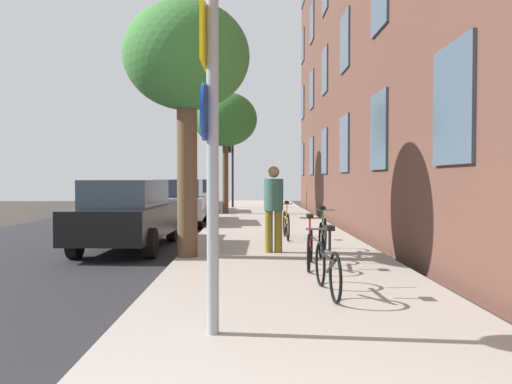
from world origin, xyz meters
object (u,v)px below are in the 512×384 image
at_px(traffic_light, 231,159).
at_px(bicycle_1, 310,246).
at_px(tree_far, 225,120).
at_px(car_2, 192,196).
at_px(tree_near, 187,61).
at_px(bicycle_2, 323,235).
at_px(car_1, 180,202).
at_px(car_0, 129,214).
at_px(sign_post, 210,130).
at_px(bicycle_0, 327,267).
at_px(pedestrian_0, 274,203).
at_px(bicycle_3, 286,224).

relative_size(traffic_light, bicycle_1, 2.35).
distance_m(tree_far, bicycle_1, 14.12).
xyz_separation_m(bicycle_1, car_2, (-3.86, 15.25, 0.36)).
relative_size(bicycle_1, car_2, 0.36).
distance_m(tree_near, bicycle_2, 4.43).
bearing_deg(car_2, car_1, -87.13).
bearing_deg(car_0, tree_far, 80.59).
xyz_separation_m(tree_near, car_1, (-1.26, 7.89, -3.13)).
distance_m(sign_post, bicycle_0, 2.75).
height_order(traffic_light, bicycle_0, traffic_light).
bearing_deg(bicycle_0, bicycle_1, 89.64).
bearing_deg(bicycle_0, traffic_light, 95.89).
height_order(sign_post, bicycle_1, sign_post).
bearing_deg(tree_near, car_1, 99.08).
xyz_separation_m(sign_post, bicycle_2, (1.88, 5.22, -1.63)).
xyz_separation_m(tree_near, tree_far, (0.14, 12.23, 0.30)).
height_order(traffic_light, bicycle_1, traffic_light).
bearing_deg(bicycle_2, bicycle_1, -106.40).
height_order(bicycle_0, bicycle_2, bicycle_2).
relative_size(traffic_light, pedestrian_0, 2.12).
relative_size(tree_near, bicycle_3, 2.84).
xyz_separation_m(bicycle_2, pedestrian_0, (-1.01, 0.18, 0.64)).
bearing_deg(car_1, car_0, -93.11).
height_order(car_1, car_2, same).
relative_size(sign_post, bicycle_1, 2.21).
distance_m(traffic_light, tree_near, 17.05).
height_order(tree_far, bicycle_1, tree_far).
relative_size(sign_post, pedestrian_0, 1.99).
xyz_separation_m(bicycle_0, bicycle_3, (-0.10, 6.12, 0.02)).
distance_m(sign_post, car_1, 13.01).
bearing_deg(bicycle_1, traffic_light, 96.58).
relative_size(tree_far, car_0, 1.22).
xyz_separation_m(bicycle_0, car_2, (-3.84, 17.27, 0.36)).
bearing_deg(sign_post, bicycle_2, 70.15).
height_order(tree_far, bicycle_3, tree_far).
bearing_deg(bicycle_1, tree_far, 99.07).
bearing_deg(sign_post, bicycle_1, 68.75).
bearing_deg(bicycle_2, tree_far, 102.31).
bearing_deg(car_2, bicycle_0, -77.45).
xyz_separation_m(bicycle_1, pedestrian_0, (-0.55, 1.72, 0.67)).
distance_m(tree_far, car_2, 4.24).
height_order(traffic_light, bicycle_2, traffic_light).
bearing_deg(car_1, tree_near, -80.92).
bearing_deg(pedestrian_0, bicycle_3, 79.59).
xyz_separation_m(bicycle_3, pedestrian_0, (-0.44, -2.38, 0.65)).
distance_m(tree_near, bicycle_1, 4.34).
height_order(tree_near, car_2, tree_near).
bearing_deg(tree_far, bicycle_0, -82.14).
distance_m(bicycle_0, car_2, 17.69).
bearing_deg(car_0, bicycle_1, -37.34).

